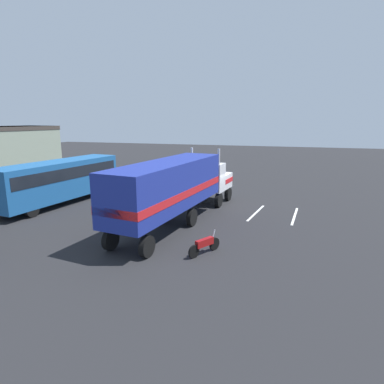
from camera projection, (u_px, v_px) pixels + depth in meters
The scene contains 7 objects.
ground_plane at pixel (214, 203), 25.97m from camera, with size 120.00×120.00×0.00m, color #232326.
lane_stripe_near at pixel (256, 213), 23.27m from camera, with size 4.40×0.16×0.01m, color silver.
lane_stripe_mid at pixel (295, 216), 22.51m from camera, with size 4.40×0.16×0.01m, color silver.
semi_truck at pixel (177, 185), 20.45m from camera, with size 14.37×4.46×4.50m.
person_bystander at pixel (156, 201), 23.01m from camera, with size 0.34×0.46×1.63m.
parked_bus at pixel (60, 178), 25.55m from camera, with size 11.24×4.02×3.40m.
motorcycle at pixel (205, 245), 16.08m from camera, with size 1.87×1.15×1.12m.
Camera 1 is at (-24.58, -5.57, 6.58)m, focal length 30.15 mm.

